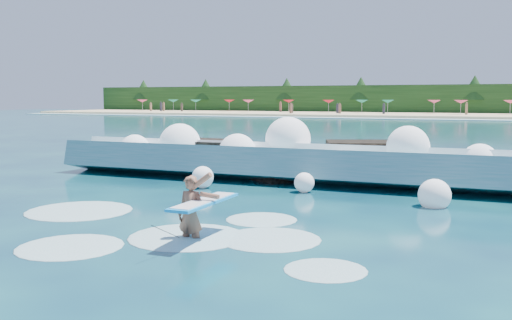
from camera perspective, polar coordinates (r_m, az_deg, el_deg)
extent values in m
plane|color=#082641|center=(14.09, -8.91, -5.41)|extent=(200.00, 200.00, 0.00)
cube|color=tan|center=(89.98, 18.80, 4.23)|extent=(140.00, 20.00, 0.40)
cube|color=silver|center=(79.03, 18.12, 3.91)|extent=(140.00, 5.00, 0.08)
cube|color=black|center=(99.91, 19.32, 5.70)|extent=(140.00, 4.00, 5.00)
cube|color=teal|center=(19.13, 5.52, -0.88)|extent=(18.59, 2.83, 1.55)
cube|color=white|center=(19.84, 6.25, 0.72)|extent=(18.59, 1.31, 0.72)
cube|color=black|center=(21.86, -4.66, 0.11)|extent=(2.73, 2.09, 1.44)
cube|color=black|center=(19.89, 1.89, -0.80)|extent=(2.53, 2.41, 1.11)
cube|color=black|center=(20.21, 10.29, -0.34)|extent=(2.71, 2.45, 1.55)
imported|color=brown|center=(11.44, -6.55, -5.45)|extent=(0.59, 0.41, 1.56)
cube|color=#0E9AF2|center=(11.30, -5.20, -4.19)|extent=(0.51, 2.14, 0.05)
cube|color=white|center=(11.29, -5.20, -4.13)|extent=(0.42, 1.96, 0.05)
cylinder|color=black|center=(10.36, -9.02, -7.09)|extent=(0.01, 0.91, 0.43)
sphere|color=white|center=(21.70, -12.01, 1.02)|extent=(1.13, 1.13, 1.13)
sphere|color=white|center=(21.48, -7.62, 1.57)|extent=(1.56, 1.56, 1.56)
sphere|color=white|center=(19.91, -1.86, 0.72)|extent=(1.35, 1.35, 1.35)
sphere|color=white|center=(20.23, 3.22, 2.05)|extent=(1.61, 1.61, 1.61)
sphere|color=white|center=(18.43, 8.35, -0.41)|extent=(0.91, 0.91, 0.91)
sphere|color=white|center=(18.72, 14.96, 1.24)|extent=(1.37, 1.37, 1.37)
sphere|color=white|center=(18.69, 21.46, -0.17)|extent=(1.11, 1.11, 1.11)
sphere|color=white|center=(17.95, -5.36, -1.72)|extent=(0.69, 0.69, 0.69)
sphere|color=white|center=(17.15, 4.84, -2.27)|extent=(0.61, 0.61, 0.61)
sphere|color=white|center=(15.55, 17.42, -3.38)|extent=(0.85, 0.85, 0.85)
ellipsoid|color=silver|center=(11.81, -6.90, -7.64)|extent=(2.43, 2.43, 0.12)
ellipsoid|color=silver|center=(11.53, -18.10, -8.26)|extent=(2.03, 2.03, 0.10)
ellipsoid|color=silver|center=(11.54, 1.35, -7.94)|extent=(2.09, 2.09, 0.10)
ellipsoid|color=silver|center=(15.03, -17.27, -4.88)|extent=(2.65, 2.65, 0.13)
ellipsoid|color=silver|center=(13.35, 0.54, -5.98)|extent=(1.68, 1.68, 0.08)
ellipsoid|color=silver|center=(9.63, 6.95, -10.87)|extent=(1.40, 1.40, 0.07)
cone|color=#D73F73|center=(109.47, -11.30, 5.81)|extent=(2.00, 2.00, 0.50)
cone|color=#147D68|center=(109.81, -8.28, 5.87)|extent=(2.00, 2.00, 0.50)
cone|color=#147D68|center=(105.50, -6.06, 5.89)|extent=(2.00, 2.00, 0.50)
cone|color=red|center=(104.88, -2.70, 5.91)|extent=(2.00, 2.00, 0.50)
cone|color=#D73F73|center=(97.93, -0.78, 5.90)|extent=(2.00, 2.00, 0.50)
cone|color=red|center=(99.53, 3.29, 5.89)|extent=(2.00, 2.00, 0.50)
cone|color=red|center=(93.96, 7.27, 5.84)|extent=(2.00, 2.00, 0.50)
cone|color=#147D68|center=(94.82, 10.55, 5.78)|extent=(2.00, 2.00, 0.50)
cone|color=#147D68|center=(94.95, 13.04, 5.73)|extent=(2.00, 2.00, 0.50)
cone|color=#D73F73|center=(92.39, 17.39, 5.60)|extent=(2.00, 2.00, 0.50)
cone|color=#D73F73|center=(90.01, 19.81, 5.50)|extent=(2.00, 2.00, 0.50)
cone|color=#D73F73|center=(93.17, 24.09, 5.34)|extent=(2.00, 2.00, 0.50)
cube|color=#3F332D|center=(86.84, 7.32, 5.08)|extent=(0.35, 0.22, 1.51)
cube|color=#8C664C|center=(95.51, 11.46, 5.09)|extent=(0.35, 0.22, 1.45)
cube|color=#262633|center=(105.44, -5.44, 5.27)|extent=(0.35, 0.22, 1.40)
cube|color=brown|center=(90.11, 8.38, 5.09)|extent=(0.35, 0.22, 1.47)
cube|color=#3F332D|center=(109.14, -8.31, 5.26)|extent=(0.35, 0.22, 1.40)
cube|color=#262633|center=(102.62, -3.09, 5.31)|extent=(0.35, 0.22, 1.58)
cube|color=brown|center=(102.96, -10.56, 5.19)|extent=(0.35, 0.22, 1.48)
cube|color=#3F332D|center=(84.19, 16.05, 4.81)|extent=(0.35, 0.22, 1.38)
cube|color=#8C664C|center=(101.30, -5.95, 5.27)|extent=(0.35, 0.22, 1.57)
cube|color=brown|center=(84.31, 20.30, 4.70)|extent=(0.35, 0.22, 1.47)
cube|color=#3F332D|center=(90.12, 9.89, 5.06)|extent=(0.35, 0.22, 1.43)
cube|color=brown|center=(87.67, 20.87, 4.72)|extent=(0.35, 0.22, 1.47)
cube|color=#262633|center=(106.22, -8.48, 5.24)|extent=(0.35, 0.22, 1.40)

